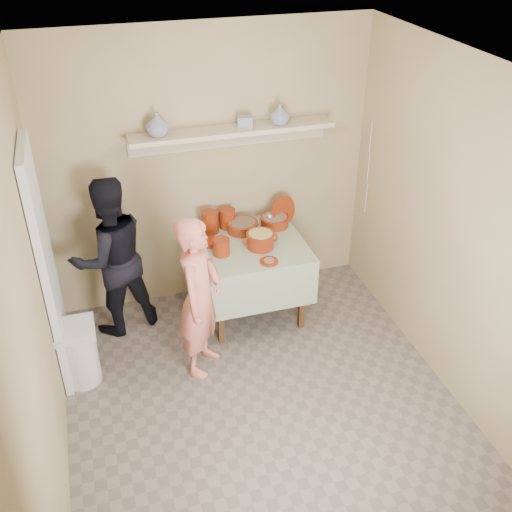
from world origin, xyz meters
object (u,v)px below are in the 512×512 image
object	(u,v)px
person_helper	(111,257)
trash_bin	(79,353)
person_cook	(200,297)
serving_table	(250,253)
cazuela_rice	(261,239)

from	to	relation	value
person_helper	trash_bin	world-z (taller)	person_helper
person_cook	person_helper	bearing A→B (deg)	70.98
person_helper	trash_bin	size ratio (longest dim) A/B	2.67
person_cook	person_helper	xyz separation A→B (m)	(-0.63, 0.76, 0.04)
serving_table	trash_bin	xyz separation A→B (m)	(-1.60, -0.52, -0.36)
serving_table	trash_bin	size ratio (longest dim) A/B	1.74
serving_table	trash_bin	distance (m)	1.72
person_helper	trash_bin	distance (m)	0.88
serving_table	cazuela_rice	world-z (taller)	cazuela_rice
person_cook	trash_bin	distance (m)	1.09
serving_table	person_helper	bearing A→B (deg)	174.09
person_cook	trash_bin	size ratio (longest dim) A/B	2.53
person_cook	serving_table	xyz separation A→B (m)	(0.60, 0.63, -0.07)
person_helper	serving_table	world-z (taller)	person_helper
person_cook	serving_table	world-z (taller)	person_cook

